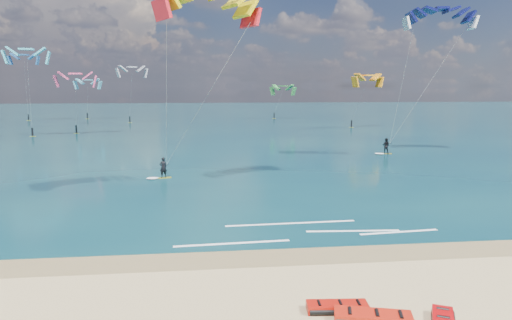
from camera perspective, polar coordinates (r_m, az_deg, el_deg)
The scene contains 8 objects.
ground at distance 58.18m, azimuth -3.48°, elevation 1.24°, with size 320.00×320.00×0.00m, color tan.
wet_sand_strip at distance 22.26m, azimuth 1.47°, elevation -12.04°, with size 320.00×2.40×0.01m, color olive.
sea at distance 121.85m, azimuth -5.01°, elevation 5.41°, with size 320.00×200.00×0.04m, color #0B303F.
packed_kite_left at distance 17.68m, azimuth 10.10°, elevation -18.10°, with size 2.39×1.01×0.37m, color red, non-canonical shape.
kitesurfer_main at distance 36.74m, azimuth -8.93°, elevation 9.46°, with size 10.89×9.64×16.18m.
kitesurfer_far at distance 55.01m, azimuth 19.08°, elevation 9.96°, with size 10.08×6.54×17.67m.
shoreline_foam at distance 25.99m, azimuth 7.02°, elevation -8.84°, with size 14.70×3.64×0.01m.
distant_kites at distance 95.34m, azimuth -15.36°, elevation 7.54°, with size 76.11×42.90×14.93m.
Camera 1 is at (-2.85, -17.55, 8.08)m, focal length 32.00 mm.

